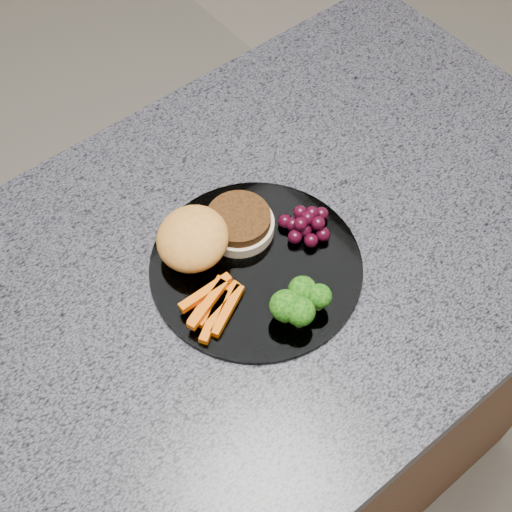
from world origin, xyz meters
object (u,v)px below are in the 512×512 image
(plate, at_px, (256,266))
(grape_bunch, at_px, (307,224))
(island_cabinet, at_px, (210,436))
(burger, at_px, (209,235))

(plate, bearing_deg, grape_bunch, 0.80)
(plate, bearing_deg, island_cabinet, 171.39)
(island_cabinet, distance_m, burger, 0.50)
(island_cabinet, distance_m, plate, 0.48)
(grape_bunch, bearing_deg, plate, -179.20)
(burger, distance_m, grape_bunch, 0.12)
(island_cabinet, relative_size, plate, 4.62)
(burger, bearing_deg, plate, -77.77)
(plate, relative_size, grape_bunch, 3.90)
(plate, relative_size, burger, 1.54)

